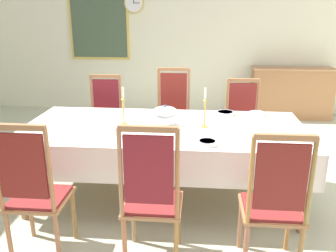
{
  "coord_description": "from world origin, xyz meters",
  "views": [
    {
      "loc": [
        0.34,
        -3.29,
        1.87
      ],
      "look_at": [
        0.05,
        -0.07,
        0.81
      ],
      "focal_mm": 37.85,
      "sensor_mm": 36.0,
      "label": 1
    }
  ],
  "objects_px": {
    "chair_north_a": "(105,116)",
    "framed_painting": "(99,18)",
    "soup_tureen": "(165,116)",
    "bowl_near_right": "(257,113)",
    "chair_south_a": "(34,191)",
    "bowl_far_left": "(207,142)",
    "spoon_secondary": "(268,114)",
    "dining_table": "(164,133)",
    "mounted_clock": "(134,3)",
    "chair_north_b": "(173,116)",
    "spoon_primary": "(237,114)",
    "chair_north_c": "(242,121)",
    "sideboard": "(291,93)",
    "candlestick_east": "(205,111)",
    "candlestick_west": "(123,110)",
    "bowl_far_right": "(141,139)",
    "chair_south_b": "(151,195)",
    "chair_south_c": "(274,202)",
    "bowl_near_left": "(225,113)"
  },
  "relations": [
    {
      "from": "bowl_near_right",
      "to": "bowl_far_left",
      "type": "distance_m",
      "value": 1.1
    },
    {
      "from": "candlestick_west",
      "to": "candlestick_east",
      "type": "distance_m",
      "value": 0.8
    },
    {
      "from": "chair_north_c",
      "to": "bowl_far_right",
      "type": "xyz_separation_m",
      "value": [
        -1.05,
        -1.46,
        0.25
      ]
    },
    {
      "from": "bowl_far_right",
      "to": "framed_painting",
      "type": "relative_size",
      "value": 0.12
    },
    {
      "from": "chair_north_b",
      "to": "framed_painting",
      "type": "xyz_separation_m",
      "value": [
        -1.56,
        2.38,
        1.15
      ]
    },
    {
      "from": "chair_north_a",
      "to": "bowl_near_left",
      "type": "height_order",
      "value": "chair_north_a"
    },
    {
      "from": "dining_table",
      "to": "spoon_secondary",
      "type": "bearing_deg",
      "value": 24.57
    },
    {
      "from": "dining_table",
      "to": "mounted_clock",
      "type": "height_order",
      "value": "mounted_clock"
    },
    {
      "from": "spoon_primary",
      "to": "chair_south_b",
      "type": "bearing_deg",
      "value": -110.91
    },
    {
      "from": "chair_north_a",
      "to": "framed_painting",
      "type": "xyz_separation_m",
      "value": [
        -0.67,
        2.38,
        1.18
      ]
    },
    {
      "from": "chair_north_c",
      "to": "sideboard",
      "type": "distance_m",
      "value": 2.4
    },
    {
      "from": "bowl_far_right",
      "to": "spoon_secondary",
      "type": "xyz_separation_m",
      "value": [
        1.25,
        0.94,
        -0.02
      ]
    },
    {
      "from": "chair_south_a",
      "to": "bowl_far_left",
      "type": "distance_m",
      "value": 1.43
    },
    {
      "from": "dining_table",
      "to": "soup_tureen",
      "type": "distance_m",
      "value": 0.18
    },
    {
      "from": "sideboard",
      "to": "candlestick_west",
      "type": "bearing_deg",
      "value": 52.67
    },
    {
      "from": "spoon_primary",
      "to": "dining_table",
      "type": "bearing_deg",
      "value": -141.89
    },
    {
      "from": "chair_north_b",
      "to": "framed_painting",
      "type": "distance_m",
      "value": 3.07
    },
    {
      "from": "bowl_near_left",
      "to": "spoon_primary",
      "type": "relative_size",
      "value": 1.12
    },
    {
      "from": "chair_north_a",
      "to": "chair_south_b",
      "type": "xyz_separation_m",
      "value": [
        0.89,
        -2.05,
        0.02
      ]
    },
    {
      "from": "candlestick_west",
      "to": "chair_north_b",
      "type": "bearing_deg",
      "value": 68.22
    },
    {
      "from": "soup_tureen",
      "to": "bowl_far_right",
      "type": "xyz_separation_m",
      "value": [
        -0.17,
        -0.44,
        -0.08
      ]
    },
    {
      "from": "dining_table",
      "to": "chair_north_c",
      "type": "bearing_deg",
      "value": 48.83
    },
    {
      "from": "chair_north_a",
      "to": "bowl_far_right",
      "type": "bearing_deg",
      "value": 116.33
    },
    {
      "from": "chair_north_b",
      "to": "framed_painting",
      "type": "relative_size",
      "value": 0.78
    },
    {
      "from": "soup_tureen",
      "to": "candlestick_east",
      "type": "bearing_deg",
      "value": 0.0
    },
    {
      "from": "bowl_far_left",
      "to": "spoon_secondary",
      "type": "bearing_deg",
      "value": 55.43
    },
    {
      "from": "spoon_secondary",
      "to": "sideboard",
      "type": "bearing_deg",
      "value": 72.67
    },
    {
      "from": "chair_south_a",
      "to": "framed_painting",
      "type": "xyz_separation_m",
      "value": [
        -0.67,
        4.43,
        1.16
      ]
    },
    {
      "from": "soup_tureen",
      "to": "bowl_near_right",
      "type": "relative_size",
      "value": 1.51
    },
    {
      "from": "chair_north_b",
      "to": "spoon_primary",
      "type": "bearing_deg",
      "value": 144.39
    },
    {
      "from": "bowl_far_right",
      "to": "mounted_clock",
      "type": "xyz_separation_m",
      "value": [
        -0.72,
        3.83,
        1.2
      ]
    },
    {
      "from": "candlestick_west",
      "to": "bowl_far_left",
      "type": "relative_size",
      "value": 2.29
    },
    {
      "from": "dining_table",
      "to": "chair_north_a",
      "type": "relative_size",
      "value": 2.53
    },
    {
      "from": "dining_table",
      "to": "candlestick_west",
      "type": "distance_m",
      "value": 0.46
    },
    {
      "from": "dining_table",
      "to": "mounted_clock",
      "type": "distance_m",
      "value": 3.74
    },
    {
      "from": "spoon_primary",
      "to": "framed_painting",
      "type": "xyz_separation_m",
      "value": [
        -2.31,
        2.91,
        0.95
      ]
    },
    {
      "from": "chair_south_c",
      "to": "sideboard",
      "type": "distance_m",
      "value": 4.32
    },
    {
      "from": "chair_north_c",
      "to": "framed_painting",
      "type": "distance_m",
      "value": 3.61
    },
    {
      "from": "chair_south_c",
      "to": "soup_tureen",
      "type": "relative_size",
      "value": 4.15
    },
    {
      "from": "spoon_secondary",
      "to": "framed_painting",
      "type": "distance_m",
      "value": 4.04
    },
    {
      "from": "bowl_far_right",
      "to": "candlestick_east",
      "type": "bearing_deg",
      "value": 38.43
    },
    {
      "from": "chair_north_c",
      "to": "candlestick_east",
      "type": "bearing_deg",
      "value": 64.17
    },
    {
      "from": "bowl_near_right",
      "to": "candlestick_east",
      "type": "bearing_deg",
      "value": -140.57
    },
    {
      "from": "candlestick_west",
      "to": "candlestick_east",
      "type": "height_order",
      "value": "candlestick_east"
    },
    {
      "from": "chair_south_a",
      "to": "candlestick_west",
      "type": "distance_m",
      "value": 1.19
    },
    {
      "from": "bowl_far_left",
      "to": "chair_south_a",
      "type": "bearing_deg",
      "value": -157.23
    },
    {
      "from": "bowl_far_left",
      "to": "framed_painting",
      "type": "distance_m",
      "value": 4.45
    },
    {
      "from": "sideboard",
      "to": "mounted_clock",
      "type": "xyz_separation_m",
      "value": [
        -2.88,
        0.24,
        1.55
      ]
    },
    {
      "from": "chair_north_c",
      "to": "bowl_far_right",
      "type": "bearing_deg",
      "value": 54.33
    },
    {
      "from": "chair_north_c",
      "to": "spoon_secondary",
      "type": "relative_size",
      "value": 5.97
    }
  ]
}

